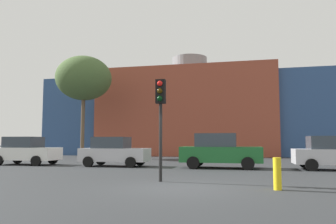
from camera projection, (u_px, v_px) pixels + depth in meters
The scene contains 9 objects.
ground_plane at pixel (182, 188), 10.43m from camera, with size 200.00×200.00×0.00m, color #2D3033.
building_backdrop at pixel (190, 115), 37.80m from camera, with size 31.29×11.14×11.14m.
parked_car_0 at pixel (26, 151), 20.89m from camera, with size 4.06×1.99×1.76m.
parked_car_1 at pixel (114, 152), 19.58m from camera, with size 3.99×1.96×1.73m.
parked_car_2 at pixel (220, 151), 18.22m from camera, with size 4.39×2.15×1.90m.
parked_car_3 at pixel (333, 153), 16.95m from camera, with size 4.02×1.97×1.74m.
traffic_light_island at pixel (161, 106), 12.26m from camera, with size 0.36×0.36×3.77m.
bare_tree_0 at pixel (84, 79), 29.94m from camera, with size 5.00×5.00×9.19m.
bollard_yellow_0 at pixel (277, 174), 9.98m from camera, with size 0.24×0.24×0.97m, color yellow.
Camera 1 is at (1.90, -10.44, 1.45)m, focal length 35.34 mm.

